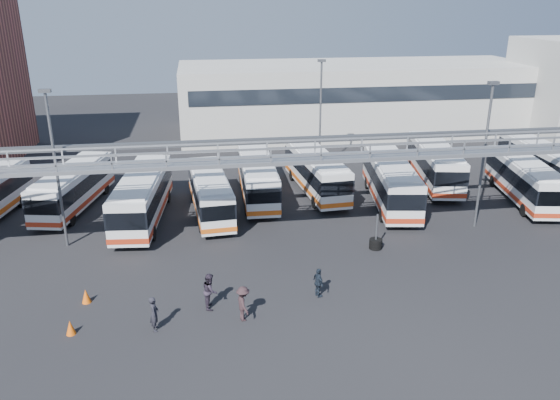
{
  "coord_description": "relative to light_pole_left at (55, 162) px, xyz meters",
  "views": [
    {
      "loc": [
        -7.1,
        -26.29,
        15.22
      ],
      "look_at": [
        -2.18,
        6.0,
        3.15
      ],
      "focal_mm": 35.0,
      "sensor_mm": 36.0,
      "label": 1
    }
  ],
  "objects": [
    {
      "name": "ground",
      "position": [
        16.0,
        -8.0,
        -5.73
      ],
      "size": [
        140.0,
        140.0,
        0.0
      ],
      "primitive_type": "plane",
      "color": "black",
      "rests_on": "ground"
    },
    {
      "name": "gantry",
      "position": [
        16.0,
        -2.13,
        -0.22
      ],
      "size": [
        51.4,
        5.15,
        7.1
      ],
      "color": "#93969B",
      "rests_on": "ground"
    },
    {
      "name": "warehouse",
      "position": [
        28.0,
        30.0,
        -1.73
      ],
      "size": [
        42.0,
        14.0,
        8.0
      ],
      "primitive_type": "cube",
      "color": "#9E9E99",
      "rests_on": "ground"
    },
    {
      "name": "light_pole_left",
      "position": [
        0.0,
        0.0,
        0.0
      ],
      "size": [
        0.7,
        0.35,
        10.21
      ],
      "color": "#4C4F54",
      "rests_on": "ground"
    },
    {
      "name": "light_pole_mid",
      "position": [
        28.0,
        -1.0,
        0.0
      ],
      "size": [
        0.7,
        0.35,
        10.21
      ],
      "color": "#4C4F54",
      "rests_on": "ground"
    },
    {
      "name": "light_pole_back",
      "position": [
        20.0,
        14.0,
        0.0
      ],
      "size": [
        0.7,
        0.35,
        10.21
      ],
      "color": "#4C4F54",
      "rests_on": "ground"
    },
    {
      "name": "bus_1",
      "position": [
        -0.75,
        7.03,
        -3.93
      ],
      "size": [
        4.64,
        10.96,
        3.24
      ],
      "rotation": [
        0.0,
        0.0,
        -0.21
      ],
      "color": "silver",
      "rests_on": "ground"
    },
    {
      "name": "bus_2",
      "position": [
        4.68,
        3.73,
        -3.79
      ],
      "size": [
        3.75,
        11.72,
        3.5
      ],
      "rotation": [
        0.0,
        0.0,
        -0.09
      ],
      "color": "silver",
      "rests_on": "ground"
    },
    {
      "name": "bus_3",
      "position": [
        9.51,
        4.3,
        -3.98
      ],
      "size": [
        3.23,
        10.55,
        3.16
      ],
      "rotation": [
        0.0,
        0.0,
        0.08
      ],
      "color": "silver",
      "rests_on": "ground"
    },
    {
      "name": "bus_4",
      "position": [
        13.38,
        7.08,
        -3.89
      ],
      "size": [
        2.82,
        10.97,
        3.31
      ],
      "rotation": [
        0.0,
        0.0,
        -0.03
      ],
      "color": "silver",
      "rests_on": "ground"
    },
    {
      "name": "bus_5",
      "position": [
        18.35,
        7.87,
        -3.87
      ],
      "size": [
        3.43,
        11.25,
        3.37
      ],
      "rotation": [
        0.0,
        0.0,
        0.08
      ],
      "color": "silver",
      "rests_on": "ground"
    },
    {
      "name": "bus_6",
      "position": [
        23.51,
        4.28,
        -3.78
      ],
      "size": [
        4.44,
        11.86,
        3.52
      ],
      "rotation": [
        0.0,
        0.0,
        -0.16
      ],
      "color": "silver",
      "rests_on": "ground"
    },
    {
      "name": "bus_7",
      "position": [
        28.99,
        8.62,
        -3.79
      ],
      "size": [
        4.81,
        11.83,
        3.5
      ],
      "rotation": [
        0.0,
        0.0,
        -0.19
      ],
      "color": "silver",
      "rests_on": "ground"
    },
    {
      "name": "bus_8",
      "position": [
        34.26,
        3.41,
        -3.9
      ],
      "size": [
        4.48,
        11.15,
        3.3
      ],
      "rotation": [
        0.0,
        0.0,
        -0.19
      ],
      "color": "silver",
      "rests_on": "ground"
    },
    {
      "name": "bus_9",
      "position": [
        38.92,
        8.82,
        -3.96
      ],
      "size": [
        3.18,
        10.68,
        3.2
      ],
      "rotation": [
        0.0,
        0.0,
        -0.07
      ],
      "color": "silver",
      "rests_on": "ground"
    },
    {
      "name": "pedestrian_a",
      "position": [
        6.32,
        -10.78,
        -4.82
      ],
      "size": [
        0.44,
        0.66,
        1.81
      ],
      "primitive_type": "imported",
      "rotation": [
        0.0,
        0.0,
        1.58
      ],
      "color": "black",
      "rests_on": "ground"
    },
    {
      "name": "pedestrian_b",
      "position": [
        9.06,
        -9.08,
        -4.76
      ],
      "size": [
        0.76,
        0.97,
        1.94
      ],
      "primitive_type": "imported",
      "rotation": [
        0.0,
        0.0,
        1.54
      ],
      "color": "#271F2B",
      "rests_on": "ground"
    },
    {
      "name": "pedestrian_c",
      "position": [
        10.66,
        -10.55,
        -4.8
      ],
      "size": [
        0.94,
        1.32,
        1.86
      ],
      "primitive_type": "imported",
      "rotation": [
        0.0,
        0.0,
        1.79
      ],
      "color": "black",
      "rests_on": "ground"
    },
    {
      "name": "pedestrian_d",
      "position": [
        14.88,
        -8.87,
        -4.89
      ],
      "size": [
        0.67,
        1.06,
        1.68
      ],
      "primitive_type": "imported",
      "rotation": [
        0.0,
        0.0,
        1.86
      ],
      "color": "black",
      "rests_on": "ground"
    },
    {
      "name": "cone_left",
      "position": [
        2.31,
        -10.55,
        -5.36
      ],
      "size": [
        0.5,
        0.5,
        0.74
      ],
      "primitive_type": "cone",
      "rotation": [
        0.0,
        0.0,
        -0.08
      ],
      "color": "#DF560C",
      "rests_on": "ground"
    },
    {
      "name": "cone_right",
      "position": [
        2.52,
        -7.61,
        -5.34
      ],
      "size": [
        0.55,
        0.55,
        0.77
      ],
      "primitive_type": "cone",
      "rotation": [
        0.0,
        0.0,
        0.14
      ],
      "color": "#DF560C",
      "rests_on": "ground"
    },
    {
      "name": "tire_stack",
      "position": [
        19.86,
        -3.5,
        -5.32
      ],
      "size": [
        0.84,
        0.84,
        2.39
      ],
      "color": "black",
      "rests_on": "ground"
    }
  ]
}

